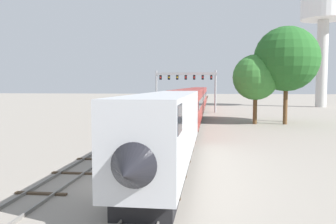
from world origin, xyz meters
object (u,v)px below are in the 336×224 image
Objects in this scene: water_tower at (324,17)px; trackside_tree_right at (287,62)px; signal_gantry at (186,82)px; trackside_tree_left at (256,77)px; trackside_tree_mid at (286,59)px; passenger_train at (193,103)px.

trackside_tree_right is at bearing -113.29° from water_tower.
trackside_tree_right reaches higher than signal_gantry.
trackside_tree_right is (-15.83, -36.77, -12.95)m from water_tower.
signal_gantry is 22.29m from trackside_tree_left.
trackside_tree_left is 6.58m from trackside_tree_right.
trackside_tree_mid reaches higher than trackside_tree_right.
trackside_tree_right is (4.81, 3.85, 2.32)m from trackside_tree_left.
trackside_tree_mid is 3.71m from trackside_tree_right.
water_tower reaches higher than passenger_train.
water_tower reaches higher than trackside_tree_mid.
water_tower is (29.27, 37.25, 19.02)m from passenger_train.
trackside_tree_left is (-20.64, -40.61, -15.27)m from water_tower.
trackside_tree_mid is at bearing -112.35° from water_tower.
trackside_tree_left is 4.72m from trackside_tree_mid.
trackside_tree_mid is (-16.60, -40.39, -12.82)m from water_tower.
water_tower is 2.85× the size of trackside_tree_left.
passenger_train is 6.61× the size of trackside_tree_right.
passenger_train is at bearing -82.04° from signal_gantry.
signal_gantry is 41.05m from water_tower.
trackside_tree_mid is at bearing -102.09° from trackside_tree_right.
water_tower reaches higher than trackside_tree_right.
water_tower is (31.52, 21.16, 15.61)m from signal_gantry.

